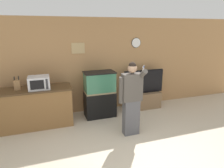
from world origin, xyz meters
TOP-DOWN VIEW (x-y plane):
  - wall_back_paneled at (0.00, 2.83)m, footprint 10.00×0.08m
  - counter_island at (-1.56, 2.28)m, footprint 1.73×0.66m
  - microwave at (-1.42, 2.24)m, footprint 0.47×0.40m
  - knife_block at (-1.90, 2.31)m, footprint 0.13×0.10m
  - aquarium_on_stand at (0.06, 2.35)m, footprint 0.81×0.48m
  - tv_on_stand at (1.43, 2.47)m, footprint 1.23×0.40m
  - person_standing at (0.45, 1.19)m, footprint 0.52×0.39m

SIDE VIEW (x-z plane):
  - tv_on_stand at x=1.43m, z-range -0.23..0.93m
  - counter_island at x=-1.56m, z-range 0.00..0.95m
  - aquarium_on_stand at x=0.06m, z-range 0.00..1.23m
  - person_standing at x=0.45m, z-range 0.03..1.68m
  - knife_block at x=-1.90m, z-range 0.91..1.22m
  - microwave at x=-1.42m, z-range 0.95..1.25m
  - wall_back_paneled at x=0.00m, z-range 0.00..2.60m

